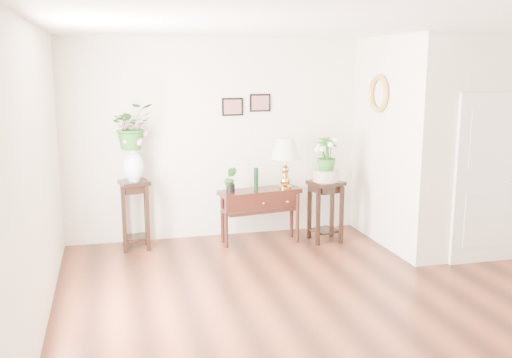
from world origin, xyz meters
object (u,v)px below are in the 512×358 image
object	(u,v)px
table_lamp	(285,163)
plant_stand_b	(325,211)
console_table	(260,216)
plant_stand_a	(135,215)

from	to	relation	value
table_lamp	plant_stand_b	distance (m)	0.88
console_table	plant_stand_a	world-z (taller)	plant_stand_a
console_table	plant_stand_b	size ratio (longest dim) A/B	1.32
console_table	table_lamp	world-z (taller)	table_lamp
console_table	plant_stand_a	xyz separation A→B (m)	(-1.68, 0.16, 0.09)
console_table	plant_stand_a	bearing A→B (deg)	165.41
console_table	plant_stand_b	xyz separation A→B (m)	(0.90, -0.16, 0.05)
console_table	plant_stand_a	size ratio (longest dim) A/B	1.22
table_lamp	plant_stand_a	xyz separation A→B (m)	(-2.04, 0.16, -0.64)
table_lamp	plant_stand_b	bearing A→B (deg)	-16.59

